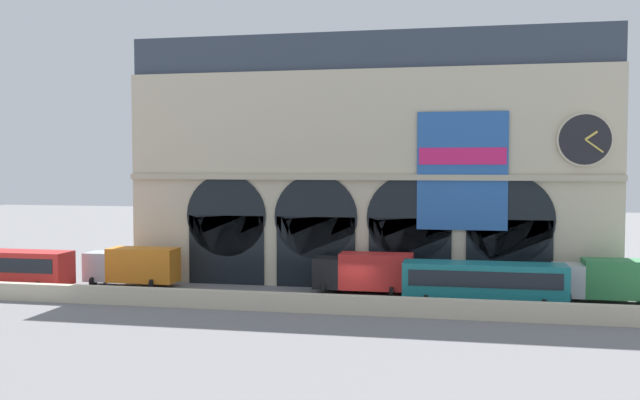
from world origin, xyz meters
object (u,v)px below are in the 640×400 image
box_truck_west (133,265)px  box_truck_east (610,279)px  bus_mideast (484,282)px  bus_westmost (3,267)px  box_truck_center (365,272)px

box_truck_west → box_truck_east: bearing=0.4°
bus_mideast → bus_westmost: bearing=-179.5°
box_truck_west → box_truck_east: 36.34m
box_truck_west → bus_mideast: bearing=-6.4°
bus_westmost → bus_mideast: (36.74, 0.31, 0.00)m
bus_westmost → box_truck_east: box_truck_east is taller
box_truck_center → bus_mideast: 9.31m
box_truck_center → bus_mideast: bearing=-21.4°
bus_westmost → bus_mideast: 36.74m
box_truck_east → bus_westmost: bearing=-175.4°
box_truck_east → box_truck_west: bearing=-179.6°
bus_westmost → box_truck_center: size_ratio=1.47×
box_truck_east → bus_mideast: bearing=-159.4°
box_truck_east → box_truck_center: bearing=179.8°
bus_westmost → box_truck_center: bearing=7.5°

